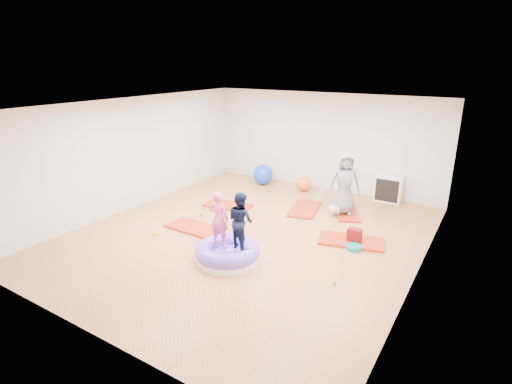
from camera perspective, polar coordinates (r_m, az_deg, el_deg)
The scene contains 19 objects.
room at distance 8.38m, azimuth -1.08°, elevation 2.70°, with size 7.01×8.01×2.81m.
gym_mat_front_left at distance 9.24m, azimuth -8.90°, elevation -5.04°, with size 1.28×0.64×0.05m, color #AD2A12.
gym_mat_mid_left at distance 10.52m, azimuth -4.05°, elevation -1.93°, with size 1.21×0.60×0.05m, color #AD2A12.
gym_mat_center_back at distance 10.31m, azimuth 6.92°, elevation -2.43°, with size 1.28×0.64×0.05m, color #AD2A12.
gym_mat_right at distance 8.70m, azimuth 13.44°, elevation -6.86°, with size 1.34×0.67×0.06m, color #AD2A12.
gym_mat_rear_right at distance 10.19m, azimuth 12.89°, elevation -3.06°, with size 1.06×0.53×0.04m, color #AD2A12.
inflatable_cushion at distance 7.72m, azimuth -4.05°, elevation -8.72°, with size 1.25×1.25×0.39m.
child_pink at distance 7.49m, azimuth -5.34°, elevation -3.43°, with size 0.39×0.25×1.06m, color #EF558B.
child_navy at distance 7.34m, azimuth -2.23°, elevation -3.72°, with size 0.53×0.41×1.09m, color black.
adult_caregiver at distance 9.93m, azimuth 12.58°, elevation 1.23°, with size 0.75×0.49×1.54m, color slate.
infant at distance 10.03m, azimuth 11.20°, elevation -2.44°, with size 0.38×0.39×0.23m.
ball_pit_balls at distance 8.79m, azimuth -0.71°, elevation -6.05°, with size 4.13×2.87×0.06m.
exercise_ball_blue at distance 12.31m, azimuth 1.01°, elevation 2.52°, with size 0.61×0.61×0.61m, color blue.
exercise_ball_orange at distance 11.77m, azimuth 6.82°, elevation 1.19°, with size 0.43×0.43×0.43m, color #FE602A.
infant_play_gym at distance 10.95m, azimuth 10.77°, elevation 0.30°, with size 0.64×0.61×0.49m.
cube_shelf at distance 11.32m, azimuth 18.38°, elevation 0.39°, with size 0.70×0.35×0.70m.
balance_disc at distance 8.43m, azimuth 13.78°, elevation -7.68°, with size 0.34×0.34×0.07m, color #0F7D79.
backpack at distance 8.63m, azimuth 13.86°, elevation -6.15°, with size 0.28×0.17×0.33m, color #AD0609.
yellow_toy at distance 9.14m, azimuth -13.99°, elevation -5.75°, with size 0.21×0.21×0.03m, color orange.
Camera 1 is at (4.39, -6.77, 3.66)m, focal length 28.00 mm.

